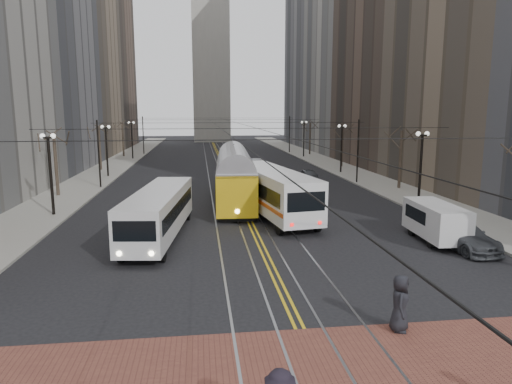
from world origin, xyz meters
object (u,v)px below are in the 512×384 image
object	(u,v)px
streetcar	(235,181)
sedan_parked	(461,235)
pedestrian_a	(400,303)
rear_bus	(272,193)
cargo_van	(435,223)
sedan_grey	(309,176)
transit_bus	(159,214)
sedan_silver	(257,164)

from	to	relation	value
streetcar	sedan_parked	xyz separation A→B (m)	(11.25, -14.29, -1.04)
pedestrian_a	sedan_parked	bearing A→B (deg)	-17.50
streetcar	rear_bus	bearing A→B (deg)	-62.59
rear_bus	pedestrian_a	size ratio (longest dim) A/B	6.43
pedestrian_a	cargo_van	bearing A→B (deg)	-10.34
sedan_grey	pedestrian_a	bearing A→B (deg)	-96.57
rear_bus	sedan_grey	size ratio (longest dim) A/B	3.02
transit_bus	pedestrian_a	xyz separation A→B (m)	(9.02, -12.88, -0.42)
cargo_van	sedan_parked	world-z (taller)	cargo_van
streetcar	sedan_parked	bearing A→B (deg)	-48.71
rear_bus	cargo_van	xyz separation A→B (m)	(8.20, -7.75, -0.56)
streetcar	pedestrian_a	world-z (taller)	streetcar
rear_bus	sedan_silver	bearing A→B (deg)	76.03
streetcar	sedan_silver	xyz separation A→B (m)	(4.57, 21.55, -1.07)
sedan_grey	sedan_silver	bearing A→B (deg)	110.18
transit_bus	streetcar	size ratio (longest dim) A/B	0.76
sedan_grey	pedestrian_a	distance (m)	32.83
streetcar	cargo_van	world-z (taller)	streetcar
rear_bus	sedan_grey	world-z (taller)	rear_bus
transit_bus	sedan_silver	xyz separation A→B (m)	(9.79, 31.61, -0.72)
sedan_parked	sedan_grey	bearing A→B (deg)	89.97
rear_bus	cargo_van	size ratio (longest dim) A/B	2.56
rear_bus	sedan_parked	xyz separation A→B (m)	(8.95, -9.20, -0.92)
transit_bus	sedan_silver	bearing A→B (deg)	79.45
sedan_grey	pedestrian_a	xyz separation A→B (m)	(-4.77, -32.48, 0.28)
rear_bus	sedan_parked	distance (m)	12.87
transit_bus	streetcar	distance (m)	11.34
sedan_grey	cargo_van	bearing A→B (deg)	-83.28
streetcar	pedestrian_a	size ratio (longest dim) A/B	7.61
transit_bus	sedan_parked	xyz separation A→B (m)	(16.47, -4.23, -0.68)
rear_bus	sedan_silver	distance (m)	26.76
streetcar	sedan_silver	size ratio (longest dim) A/B	3.57
sedan_parked	pedestrian_a	size ratio (longest dim) A/B	2.56
transit_bus	sedan_silver	distance (m)	33.10
streetcar	sedan_grey	size ratio (longest dim) A/B	3.58
cargo_van	pedestrian_a	size ratio (longest dim) A/B	2.51
streetcar	pedestrian_a	bearing A→B (deg)	-77.49
cargo_van	sedan_parked	distance (m)	1.67
streetcar	sedan_parked	size ratio (longest dim) A/B	2.98
streetcar	sedan_grey	bearing A→B (deg)	51.14
rear_bus	sedan_grey	xyz separation A→B (m)	(6.27, 14.62, -0.94)
rear_bus	sedan_silver	xyz separation A→B (m)	(2.27, 26.64, -0.96)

